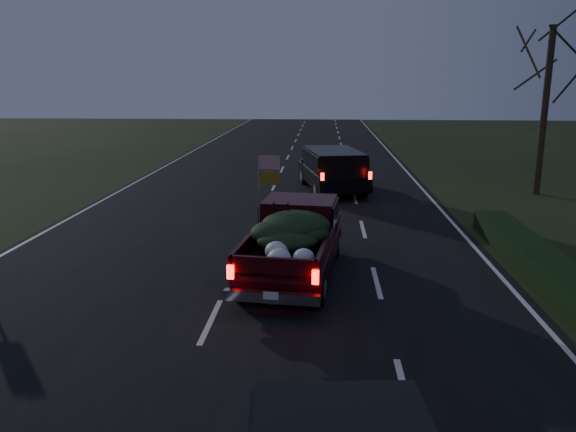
# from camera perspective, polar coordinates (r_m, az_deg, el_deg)

# --- Properties ---
(ground) EXTENTS (120.00, 120.00, 0.00)m
(ground) POSITION_cam_1_polar(r_m,az_deg,el_deg) (11.80, -7.85, -10.61)
(ground) COLOR black
(ground) RESTS_ON ground
(road_asphalt) EXTENTS (14.00, 120.00, 0.02)m
(road_asphalt) POSITION_cam_1_polar(r_m,az_deg,el_deg) (11.79, -7.85, -10.57)
(road_asphalt) COLOR black
(road_asphalt) RESTS_ON ground
(hedge_row) EXTENTS (1.00, 10.00, 0.60)m
(hedge_row) POSITION_cam_1_polar(r_m,az_deg,el_deg) (15.31, 24.77, -4.83)
(hedge_row) COLOR black
(hedge_row) RESTS_ON ground
(bare_tree_far) EXTENTS (3.60, 3.60, 7.00)m
(bare_tree_far) POSITION_cam_1_polar(r_m,az_deg,el_deg) (26.21, 24.99, 13.33)
(bare_tree_far) COLOR black
(bare_tree_far) RESTS_ON ground
(pickup_truck) EXTENTS (2.53, 5.34, 2.70)m
(pickup_truck) POSITION_cam_1_polar(r_m,az_deg,el_deg) (14.07, 0.63, -2.06)
(pickup_truck) COLOR black
(pickup_truck) RESTS_ON ground
(lead_suv) EXTENTS (3.21, 5.56, 1.50)m
(lead_suv) POSITION_cam_1_polar(r_m,az_deg,el_deg) (24.85, 4.58, 5.10)
(lead_suv) COLOR black
(lead_suv) RESTS_ON ground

